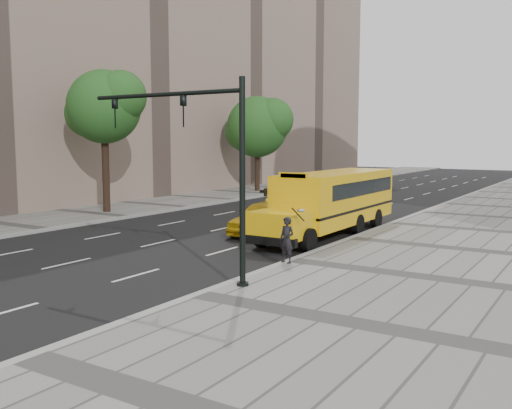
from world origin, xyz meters
The scene contains 12 objects.
ground centered at (0.00, 0.00, 0.00)m, with size 140.00×140.00×0.00m, color black.
sidewalk_museum centered at (12.00, 0.00, 0.07)m, with size 12.00×140.00×0.15m, color gray.
sidewalk_far centered at (-11.00, 0.00, 0.07)m, with size 6.00×140.00×0.15m, color gray.
curb_museum centered at (6.00, 0.00, 0.07)m, with size 0.30×140.00×0.15m, color gray.
curb_far centered at (-8.00, 0.00, 0.07)m, with size 0.30×140.00×0.15m, color gray.
tree_b centered at (-10.42, 0.90, 6.59)m, with size 5.02×4.47×8.80m.
tree_c centered at (-10.40, 18.43, 5.76)m, with size 5.94×5.28×8.35m.
school_bus centered at (4.50, 1.54, 1.76)m, with size 2.96×11.56×3.19m.
taxi_near centered at (1.64, -0.37, 0.81)m, with size 1.90×4.73×1.61m, color gold.
taxi_far centered at (-2.31, 9.25, 0.69)m, with size 1.46×4.18×1.38m, color gold.
pedestrian centered at (6.15, -6.14, 0.99)m, with size 0.61×0.40×1.67m, color black.
traffic_signal centered at (5.19, -9.68, 4.09)m, with size 6.18×0.36×6.40m.
Camera 1 is at (15.96, -23.79, 4.54)m, focal length 40.00 mm.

